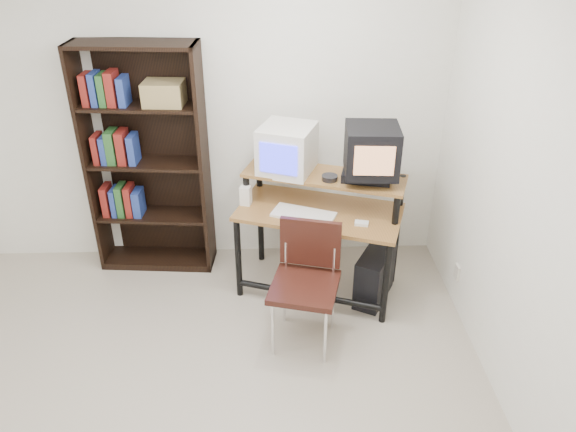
{
  "coord_description": "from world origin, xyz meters",
  "views": [
    {
      "loc": [
        0.55,
        -2.36,
        2.83
      ],
      "look_at": [
        0.67,
        1.1,
        0.86
      ],
      "focal_mm": 35.0,
      "sensor_mm": 36.0,
      "label": 1
    }
  ],
  "objects_px": {
    "crt_monitor": "(287,149)",
    "bookshelf": "(147,159)",
    "school_chair": "(307,272)",
    "computer_desk": "(320,214)",
    "crt_tv": "(372,150)",
    "pc_tower": "(374,276)"
  },
  "relations": [
    {
      "from": "crt_monitor",
      "to": "bookshelf",
      "type": "bearing_deg",
      "value": -171.58
    },
    {
      "from": "school_chair",
      "to": "computer_desk",
      "type": "bearing_deg",
      "value": 91.03
    },
    {
      "from": "crt_monitor",
      "to": "bookshelf",
      "type": "relative_size",
      "value": 0.26
    },
    {
      "from": "crt_monitor",
      "to": "bookshelf",
      "type": "height_order",
      "value": "bookshelf"
    },
    {
      "from": "crt_tv",
      "to": "school_chair",
      "type": "distance_m",
      "value": 1.0
    },
    {
      "from": "crt_monitor",
      "to": "bookshelf",
      "type": "distance_m",
      "value": 1.17
    },
    {
      "from": "bookshelf",
      "to": "computer_desk",
      "type": "bearing_deg",
      "value": -13.22
    },
    {
      "from": "pc_tower",
      "to": "school_chair",
      "type": "relative_size",
      "value": 0.5
    },
    {
      "from": "computer_desk",
      "to": "school_chair",
      "type": "relative_size",
      "value": 1.52
    },
    {
      "from": "computer_desk",
      "to": "crt_tv",
      "type": "distance_m",
      "value": 0.65
    },
    {
      "from": "crt_tv",
      "to": "bookshelf",
      "type": "bearing_deg",
      "value": 168.73
    },
    {
      "from": "crt_tv",
      "to": "school_chair",
      "type": "relative_size",
      "value": 0.45
    },
    {
      "from": "bookshelf",
      "to": "crt_monitor",
      "type": "bearing_deg",
      "value": -7.82
    },
    {
      "from": "computer_desk",
      "to": "pc_tower",
      "type": "xyz_separation_m",
      "value": [
        0.43,
        -0.16,
        -0.48
      ]
    },
    {
      "from": "crt_monitor",
      "to": "crt_tv",
      "type": "bearing_deg",
      "value": 0.9
    },
    {
      "from": "crt_monitor",
      "to": "pc_tower",
      "type": "bearing_deg",
      "value": -6.76
    },
    {
      "from": "crt_monitor",
      "to": "school_chair",
      "type": "bearing_deg",
      "value": -61.05
    },
    {
      "from": "school_chair",
      "to": "crt_tv",
      "type": "bearing_deg",
      "value": 62.61
    },
    {
      "from": "crt_monitor",
      "to": "crt_tv",
      "type": "height_order",
      "value": "crt_tv"
    },
    {
      "from": "crt_tv",
      "to": "pc_tower",
      "type": "bearing_deg",
      "value": -57.2
    },
    {
      "from": "crt_monitor",
      "to": "school_chair",
      "type": "distance_m",
      "value": 0.99
    },
    {
      "from": "pc_tower",
      "to": "school_chair",
      "type": "bearing_deg",
      "value": -115.64
    }
  ]
}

